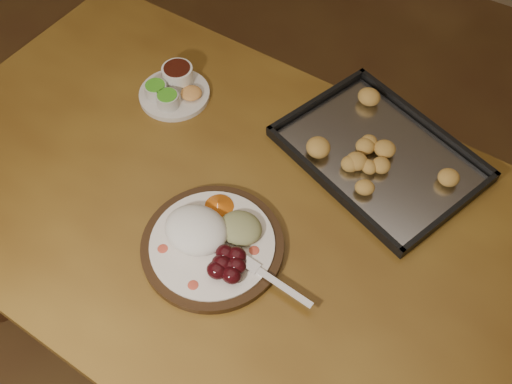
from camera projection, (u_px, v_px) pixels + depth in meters
The scene contains 5 objects.
ground at pixel (186, 263), 2.01m from camera, with size 4.00×4.00×0.00m, color brown.
dining_table at pixel (226, 225), 1.33m from camera, with size 1.55×0.98×0.75m.
dinner_plate at pixel (212, 240), 1.17m from camera, with size 0.39×0.30×0.07m.
condiment_saucer at pixel (174, 88), 1.42m from camera, with size 0.18×0.18×0.06m.
baking_tray at pixel (379, 153), 1.32m from camera, with size 0.52×0.45×0.05m.
Camera 1 is at (0.69, -0.69, 1.79)m, focal length 40.00 mm.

